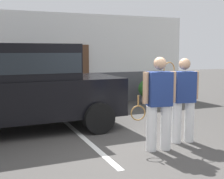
{
  "coord_description": "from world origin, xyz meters",
  "views": [
    {
      "loc": [
        -2.64,
        -4.95,
        1.9
      ],
      "look_at": [
        -0.07,
        1.2,
        1.05
      ],
      "focal_mm": 49.14,
      "sensor_mm": 36.0,
      "label": 1
    }
  ],
  "objects": [
    {
      "name": "potted_plant_secondary",
      "position": [
        3.71,
        4.52,
        0.39
      ],
      "size": [
        0.53,
        0.53,
        0.7
      ],
      "color": "gray",
      "rests_on": "ground_plane"
    },
    {
      "name": "parked_suv",
      "position": [
        -1.94,
        2.43,
        1.15
      ],
      "size": [
        4.65,
        2.26,
        2.05
      ],
      "rotation": [
        0.0,
        0.0,
        0.03
      ],
      "color": "black",
      "rests_on": "ground_plane"
    },
    {
      "name": "parking_stripe_1",
      "position": [
        -0.7,
        1.5,
        0.0
      ],
      "size": [
        0.12,
        4.4,
        0.01
      ],
      "primitive_type": "cube",
      "color": "silver",
      "rests_on": "ground_plane"
    },
    {
      "name": "tennis_player_man",
      "position": [
        0.38,
        -0.03,
        0.92
      ],
      "size": [
        0.9,
        0.34,
        1.78
      ],
      "rotation": [
        0.0,
        0.0,
        3.0
      ],
      "color": "white",
      "rests_on": "ground_plane"
    },
    {
      "name": "house_frontage",
      "position": [
        0.0,
        5.6,
        1.49
      ],
      "size": [
        9.3,
        0.4,
        3.18
      ],
      "color": "white",
      "rests_on": "ground_plane"
    },
    {
      "name": "potted_plant_by_porch",
      "position": [
        2.74,
        4.6,
        0.49
      ],
      "size": [
        0.67,
        0.67,
        0.88
      ],
      "color": "gray",
      "rests_on": "ground_plane"
    },
    {
      "name": "ground_plane",
      "position": [
        0.0,
        0.0,
        0.0
      ],
      "size": [
        40.0,
        40.0,
        0.0
      ],
      "primitive_type": "plane",
      "color": "#423F3D"
    },
    {
      "name": "tennis_player_woman",
      "position": [
        1.12,
        0.22,
        0.91
      ],
      "size": [
        0.77,
        0.33,
        1.75
      ],
      "rotation": [
        0.0,
        0.0,
        3.0
      ],
      "color": "white",
      "rests_on": "ground_plane"
    }
  ]
}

